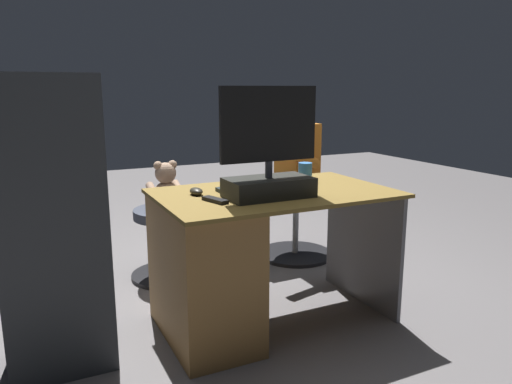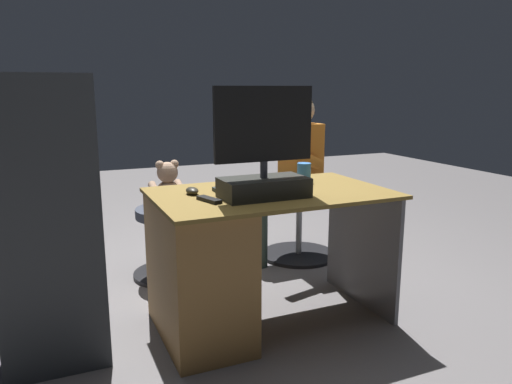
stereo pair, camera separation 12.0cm
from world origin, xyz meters
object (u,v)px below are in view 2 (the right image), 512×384
person (290,164)px  computer_mouse (192,191)px  visitor_chair (299,222)px  monitor (264,166)px  desk (214,262)px  teddy_bear (168,187)px  cup (304,173)px  keyboard (254,188)px  office_chair_teddy (170,235)px  tv_remote (209,200)px

person → computer_mouse: bearing=38.3°
computer_mouse → visitor_chair: size_ratio=0.17×
monitor → visitor_chair: (-0.72, -0.94, -0.60)m
desk → monitor: size_ratio=2.26×
computer_mouse → teddy_bear: 0.78m
monitor → person: monitor is taller
cup → visitor_chair: size_ratio=0.20×
person → visitor_chair: bearing=179.4°
monitor → teddy_bear: size_ratio=1.69×
keyboard → office_chair_teddy: bearing=-70.7°
desk → tv_remote: bearing=61.6°
monitor → tv_remote: (0.27, -0.01, -0.14)m
monitor → teddy_bear: monitor is taller
tv_remote → visitor_chair: 1.43m
teddy_bear → visitor_chair: size_ratio=0.57×
office_chair_teddy → teddy_bear: 0.32m
teddy_bear → cup: bearing=130.8°
visitor_chair → person: (0.08, -0.00, 0.43)m
desk → computer_mouse: bearing=-52.0°
desk → cup: (-0.59, -0.15, 0.39)m
computer_mouse → cup: bearing=-175.2°
cup → teddy_bear: size_ratio=0.35×
computer_mouse → teddy_bear: teddy_bear is taller
office_chair_teddy → visitor_chair: (-0.97, 0.01, -0.02)m
office_chair_teddy → person: 0.98m
desk → person: size_ratio=1.01×
tv_remote → office_chair_teddy: 1.04m
desk → office_chair_teddy: 0.86m
visitor_chair → person: size_ratio=0.46×
keyboard → person: 0.98m
computer_mouse → tv_remote: 0.19m
monitor → teddy_bear: bearing=-75.7°
tv_remote → office_chair_teddy: size_ratio=0.30×
computer_mouse → keyboard: bearing=175.4°
monitor → keyboard: bearing=-98.6°
desk → tv_remote: size_ratio=8.01×
desk → keyboard: (-0.25, -0.07, 0.35)m
tv_remote → visitor_chair: tv_remote is taller
visitor_chair → cup: bearing=62.7°
cup → person: size_ratio=0.09×
monitor → tv_remote: monitor is taller
keyboard → tv_remote: size_ratio=2.80×
person → teddy_bear: bearing=-1.3°
computer_mouse → visitor_chair: computer_mouse is taller
cup → tv_remote: size_ratio=0.73×
keyboard → office_chair_teddy: 0.94m
person → monitor: bearing=55.9°
keyboard → teddy_bear: (0.27, -0.79, -0.12)m
cup → tv_remote: 0.69m
tv_remote → person: (-0.91, -0.93, -0.02)m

